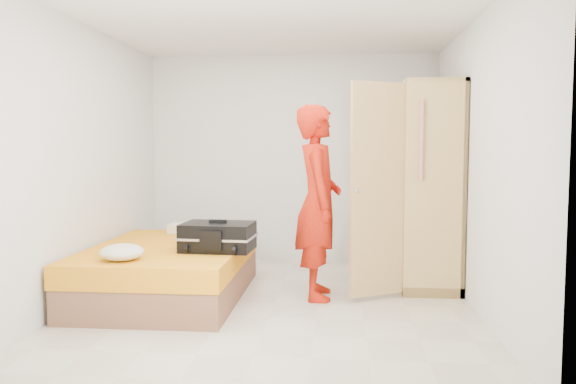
# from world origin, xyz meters

# --- Properties ---
(room) EXTENTS (4.00, 4.02, 2.60)m
(room) POSITION_xyz_m (0.00, 0.00, 1.30)
(room) COLOR beige
(room) RESTS_ON ground
(bed) EXTENTS (1.42, 2.02, 0.50)m
(bed) POSITION_xyz_m (-1.05, 0.14, 0.25)
(bed) COLOR brown
(bed) RESTS_ON ground
(wardrobe) EXTENTS (1.10, 1.47, 2.10)m
(wardrobe) POSITION_xyz_m (1.46, 0.84, 1.00)
(wardrobe) COLOR tan
(wardrobe) RESTS_ON ground
(person) EXTENTS (0.50, 0.71, 1.85)m
(person) POSITION_xyz_m (0.39, 0.26, 0.92)
(person) COLOR red
(person) RESTS_ON ground
(suitcase) EXTENTS (0.68, 0.53, 0.28)m
(suitcase) POSITION_xyz_m (-0.52, -0.05, 0.63)
(suitcase) COLOR black
(suitcase) RESTS_ON bed
(round_cushion) EXTENTS (0.36, 0.36, 0.14)m
(round_cushion) POSITION_xyz_m (-1.23, -0.58, 0.57)
(round_cushion) COLOR silver
(round_cushion) RESTS_ON bed
(pillow) EXTENTS (0.55, 0.31, 0.10)m
(pillow) POSITION_xyz_m (-1.03, 0.99, 0.55)
(pillow) COLOR silver
(pillow) RESTS_ON bed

